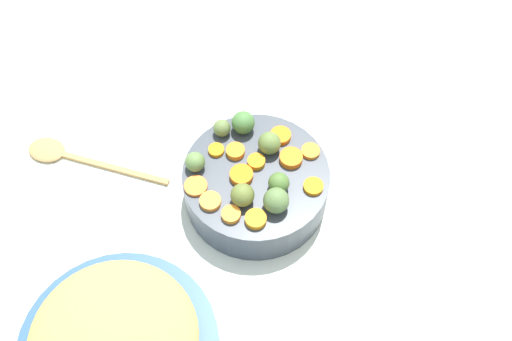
% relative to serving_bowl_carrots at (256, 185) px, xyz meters
% --- Properties ---
extents(tabletop, '(2.40, 2.40, 0.02)m').
position_rel_serving_bowl_carrots_xyz_m(tabletop, '(-0.03, -0.00, -0.05)').
color(tabletop, silver).
rests_on(tabletop, ground).
extents(serving_bowl_carrots, '(0.25, 0.25, 0.08)m').
position_rel_serving_bowl_carrots_xyz_m(serving_bowl_carrots, '(0.00, 0.00, 0.00)').
color(serving_bowl_carrots, '#373E48').
rests_on(serving_bowl_carrots, tabletop).
extents(stuffing_mound, '(0.22, 0.22, 0.06)m').
position_rel_serving_bowl_carrots_xyz_m(stuffing_mound, '(0.26, -0.25, 0.13)').
color(stuffing_mound, tan).
rests_on(stuffing_mound, metal_pot).
extents(carrot_slice_0, '(0.05, 0.05, 0.01)m').
position_rel_serving_bowl_carrots_xyz_m(carrot_slice_0, '(-0.06, 0.06, 0.04)').
color(carrot_slice_0, orange).
rests_on(carrot_slice_0, serving_bowl_carrots).
extents(carrot_slice_1, '(0.05, 0.05, 0.01)m').
position_rel_serving_bowl_carrots_xyz_m(carrot_slice_1, '(0.00, -0.03, 0.04)').
color(carrot_slice_1, orange).
rests_on(carrot_slice_1, serving_bowl_carrots).
extents(carrot_slice_2, '(0.04, 0.04, 0.01)m').
position_rel_serving_bowl_carrots_xyz_m(carrot_slice_2, '(-0.01, 0.06, 0.04)').
color(carrot_slice_2, orange).
rests_on(carrot_slice_2, serving_bowl_carrots).
extents(carrot_slice_3, '(0.04, 0.04, 0.01)m').
position_rel_serving_bowl_carrots_xyz_m(carrot_slice_3, '(-0.02, 0.01, 0.04)').
color(carrot_slice_3, orange).
rests_on(carrot_slice_3, serving_bowl_carrots).
extents(carrot_slice_4, '(0.05, 0.05, 0.01)m').
position_rel_serving_bowl_carrots_xyz_m(carrot_slice_4, '(0.00, -0.10, 0.04)').
color(carrot_slice_4, orange).
rests_on(carrot_slice_4, serving_bowl_carrots).
extents(carrot_slice_5, '(0.04, 0.04, 0.01)m').
position_rel_serving_bowl_carrots_xyz_m(carrot_slice_5, '(0.07, -0.06, 0.04)').
color(carrot_slice_5, orange).
rests_on(carrot_slice_5, serving_bowl_carrots).
extents(carrot_slice_6, '(0.04, 0.04, 0.01)m').
position_rel_serving_bowl_carrots_xyz_m(carrot_slice_6, '(-0.02, 0.10, 0.04)').
color(carrot_slice_6, orange).
rests_on(carrot_slice_6, serving_bowl_carrots).
extents(carrot_slice_7, '(0.04, 0.04, 0.01)m').
position_rel_serving_bowl_carrots_xyz_m(carrot_slice_7, '(-0.06, -0.06, 0.04)').
color(carrot_slice_7, orange).
rests_on(carrot_slice_7, serving_bowl_carrots).
extents(carrot_slice_8, '(0.05, 0.05, 0.01)m').
position_rel_serving_bowl_carrots_xyz_m(carrot_slice_8, '(0.04, -0.09, 0.04)').
color(carrot_slice_8, orange).
rests_on(carrot_slice_8, serving_bowl_carrots).
extents(carrot_slice_9, '(0.04, 0.04, 0.01)m').
position_rel_serving_bowl_carrots_xyz_m(carrot_slice_9, '(0.09, -0.02, 0.04)').
color(carrot_slice_9, orange).
rests_on(carrot_slice_9, serving_bowl_carrots).
extents(carrot_slice_10, '(0.04, 0.04, 0.01)m').
position_rel_serving_bowl_carrots_xyz_m(carrot_slice_10, '(-0.05, -0.02, 0.04)').
color(carrot_slice_10, orange).
rests_on(carrot_slice_10, serving_bowl_carrots).
extents(carrot_slice_11, '(0.05, 0.05, 0.01)m').
position_rel_serving_bowl_carrots_xyz_m(carrot_slice_11, '(0.05, 0.09, 0.04)').
color(carrot_slice_11, orange).
rests_on(carrot_slice_11, serving_bowl_carrots).
extents(brussels_sprout_0, '(0.04, 0.04, 0.04)m').
position_rel_serving_bowl_carrots_xyz_m(brussels_sprout_0, '(0.05, -0.03, 0.06)').
color(brussels_sprout_0, '#5D6C2F').
rests_on(brussels_sprout_0, serving_bowl_carrots).
extents(brussels_sprout_1, '(0.04, 0.04, 0.04)m').
position_rel_serving_bowl_carrots_xyz_m(brussels_sprout_1, '(-0.04, 0.03, 0.06)').
color(brussels_sprout_1, '#597137').
rests_on(brussels_sprout_1, serving_bowl_carrots).
extents(brussels_sprout_2, '(0.04, 0.04, 0.04)m').
position_rel_serving_bowl_carrots_xyz_m(brussels_sprout_2, '(0.07, 0.02, 0.06)').
color(brussels_sprout_2, '#53713E').
rests_on(brussels_sprout_2, serving_bowl_carrots).
extents(brussels_sprout_3, '(0.04, 0.04, 0.04)m').
position_rel_serving_bowl_carrots_xyz_m(brussels_sprout_3, '(-0.09, -0.00, 0.06)').
color(brussels_sprout_3, '#447239').
rests_on(brussels_sprout_3, serving_bowl_carrots).
extents(brussels_sprout_4, '(0.04, 0.04, 0.04)m').
position_rel_serving_bowl_carrots_xyz_m(brussels_sprout_4, '(0.04, 0.03, 0.06)').
color(brussels_sprout_4, '#486B31').
rests_on(brussels_sprout_4, serving_bowl_carrots).
extents(brussels_sprout_5, '(0.03, 0.03, 0.03)m').
position_rel_serving_bowl_carrots_xyz_m(brussels_sprout_5, '(-0.04, -0.10, 0.06)').
color(brussels_sprout_5, '#597A41').
rests_on(brussels_sprout_5, serving_bowl_carrots).
extents(brussels_sprout_6, '(0.03, 0.03, 0.03)m').
position_rel_serving_bowl_carrots_xyz_m(brussels_sprout_6, '(-0.10, -0.04, 0.05)').
color(brussels_sprout_6, '#5B703C').
rests_on(brussels_sprout_6, serving_bowl_carrots).
extents(wooden_spoon, '(0.17, 0.25, 0.01)m').
position_rel_serving_bowl_carrots_xyz_m(wooden_spoon, '(-0.17, -0.32, -0.03)').
color(wooden_spoon, '#AB824E').
rests_on(wooden_spoon, tabletop).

